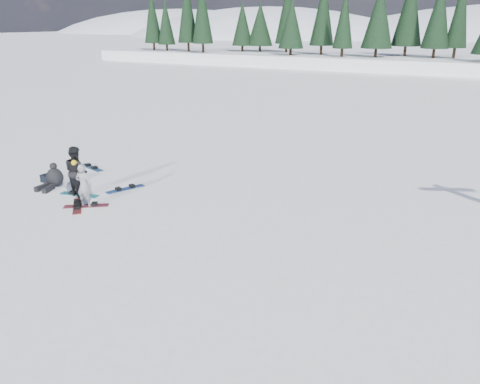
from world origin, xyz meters
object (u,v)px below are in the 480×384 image
(snowboarder_man, at_px, (76,171))
(snowboarder_woman, at_px, (84,185))
(gear_bag, at_px, (47,179))
(snowboard_loose_c, at_px, (91,168))
(seated_rider, at_px, (54,178))
(snowboard_loose_a, at_px, (125,189))
(snowboard_loose_b, at_px, (77,206))

(snowboarder_man, bearing_deg, snowboarder_woman, 161.13)
(snowboarder_man, bearing_deg, gear_bag, 2.82)
(snowboard_loose_c, bearing_deg, snowboarder_woman, -31.62)
(snowboarder_woman, xyz_separation_m, snowboard_loose_c, (-3.05, 3.44, -0.76))
(snowboarder_woman, relative_size, seated_rider, 1.42)
(seated_rider, bearing_deg, snowboarder_man, -18.70)
(snowboarder_man, bearing_deg, snowboard_loose_a, -115.19)
(gear_bag, height_order, snowboard_loose_a, gear_bag)
(gear_bag, bearing_deg, snowboard_loose_a, 12.75)
(snowboarder_woman, height_order, seated_rider, snowboarder_woman)
(snowboarder_man, xyz_separation_m, seated_rider, (-1.51, 0.25, -0.55))
(snowboarder_woman, height_order, gear_bag, snowboarder_woman)
(snowboarder_man, height_order, gear_bag, snowboarder_man)
(gear_bag, height_order, snowboard_loose_b, gear_bag)
(snowboarder_woman, relative_size, snowboarder_man, 0.90)
(gear_bag, height_order, snowboard_loose_c, gear_bag)
(gear_bag, distance_m, snowboard_loose_a, 3.39)
(snowboarder_man, height_order, snowboard_loose_b, snowboarder_man)
(snowboard_loose_b, xyz_separation_m, snowboard_loose_c, (-2.79, 3.59, 0.00))
(snowboarder_man, distance_m, snowboard_loose_c, 3.51)
(seated_rider, bearing_deg, snowboard_loose_c, 92.19)
(snowboarder_woman, bearing_deg, snowboard_loose_a, -104.72)
(snowboarder_woman, bearing_deg, snowboarder_man, -47.62)
(gear_bag, xyz_separation_m, snowboard_loose_c, (0.19, 2.22, -0.14))
(gear_bag, relative_size, snowboard_loose_a, 0.30)
(snowboard_loose_c, bearing_deg, snowboard_loose_a, -8.57)
(snowboarder_woman, bearing_deg, snowboard_loose_c, -61.42)
(seated_rider, bearing_deg, snowboard_loose_b, -35.31)
(snowboarder_woman, xyz_separation_m, snowboard_loose_b, (-0.26, -0.15, -0.76))
(snowboarder_woman, height_order, snowboarder_man, snowboarder_man)
(seated_rider, height_order, snowboard_loose_b, seated_rider)
(snowboarder_man, bearing_deg, snowboard_loose_c, -37.71)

